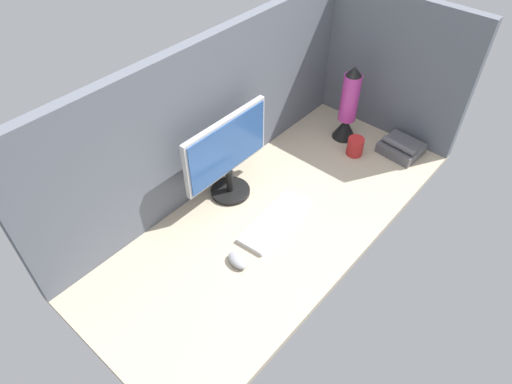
# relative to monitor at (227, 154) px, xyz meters

# --- Properties ---
(ground_plane) EXTENTS (1.80, 0.80, 0.03)m
(ground_plane) POSITION_rel_monitor_xyz_m (0.04, -0.25, -0.24)
(ground_plane) COLOR tan
(cubicle_wall_back) EXTENTS (1.80, 0.05, 0.70)m
(cubicle_wall_back) POSITION_rel_monitor_xyz_m (0.04, 0.12, 0.13)
(cubicle_wall_back) COLOR #565B66
(cubicle_wall_back) RESTS_ON ground_plane
(cubicle_wall_side) EXTENTS (0.05, 0.80, 0.70)m
(cubicle_wall_side) POSITION_rel_monitor_xyz_m (0.91, -0.25, 0.13)
(cubicle_wall_side) COLOR #565B66
(cubicle_wall_side) RESTS_ON ground_plane
(monitor) EXTENTS (0.46, 0.18, 0.40)m
(monitor) POSITION_rel_monitor_xyz_m (0.00, 0.00, 0.00)
(monitor) COLOR black
(monitor) RESTS_ON ground_plane
(keyboard) EXTENTS (0.38, 0.16, 0.02)m
(keyboard) POSITION_rel_monitor_xyz_m (-0.01, -0.28, -0.22)
(keyboard) COLOR silver
(keyboard) RESTS_ON ground_plane
(mouse) EXTENTS (0.07, 0.10, 0.03)m
(mouse) POSITION_rel_monitor_xyz_m (-0.27, -0.31, -0.21)
(mouse) COLOR #99999E
(mouse) RESTS_ON ground_plane
(mug_red_plastic) EXTENTS (0.08, 0.08, 0.09)m
(mug_red_plastic) POSITION_rel_monitor_xyz_m (0.62, -0.28, -0.18)
(mug_red_plastic) COLOR red
(mug_red_plastic) RESTS_ON ground_plane
(lava_lamp) EXTENTS (0.12, 0.12, 0.40)m
(lava_lamp) POSITION_rel_monitor_xyz_m (0.70, -0.16, -0.06)
(lava_lamp) COLOR black
(lava_lamp) RESTS_ON ground_plane
(desk_phone) EXTENTS (0.18, 0.20, 0.09)m
(desk_phone) POSITION_rel_monitor_xyz_m (0.77, -0.45, -0.19)
(desk_phone) COLOR #4C4C51
(desk_phone) RESTS_ON ground_plane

